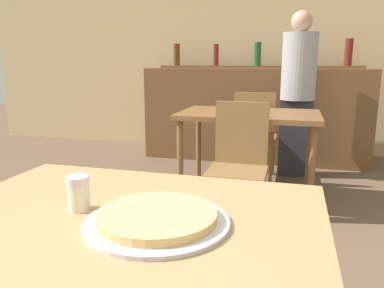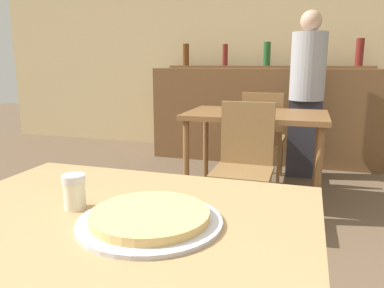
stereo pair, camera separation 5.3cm
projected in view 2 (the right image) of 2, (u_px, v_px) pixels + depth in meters
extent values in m
cube|color=#D1B784|center=(271.00, 43.00, 4.76)|extent=(8.00, 0.05, 2.80)
cube|color=#A87F51|center=(116.00, 222.00, 1.08)|extent=(1.14, 0.87, 0.04)
cylinder|color=#A87F51|center=(58.00, 250.00, 1.65)|extent=(0.05, 0.05, 0.68)
cube|color=brown|center=(256.00, 115.00, 3.07)|extent=(1.13, 0.72, 0.04)
cylinder|color=brown|center=(186.00, 164.00, 3.02)|extent=(0.05, 0.05, 0.71)
cylinder|color=brown|center=(318.00, 174.00, 2.72)|extent=(0.05, 0.05, 0.71)
cylinder|color=brown|center=(206.00, 148.00, 3.58)|extent=(0.05, 0.05, 0.71)
cylinder|color=brown|center=(317.00, 155.00, 3.29)|extent=(0.05, 0.05, 0.71)
cube|color=brown|center=(263.00, 115.00, 4.47)|extent=(2.60, 0.56, 1.09)
cube|color=brown|center=(266.00, 67.00, 4.48)|extent=(2.39, 0.24, 0.03)
cylinder|color=#5B3314|center=(186.00, 55.00, 4.75)|extent=(0.08, 0.08, 0.27)
cylinder|color=maroon|center=(225.00, 55.00, 4.60)|extent=(0.06, 0.06, 0.26)
cylinder|color=#1E5123|center=(267.00, 54.00, 4.45)|extent=(0.08, 0.08, 0.28)
cylinder|color=#9999A3|center=(312.00, 53.00, 4.30)|extent=(0.09, 0.09, 0.28)
cylinder|color=maroon|center=(360.00, 52.00, 4.15)|extent=(0.09, 0.09, 0.30)
cube|color=olive|center=(242.00, 173.00, 2.57)|extent=(0.40, 0.40, 0.04)
cube|color=olive|center=(247.00, 133.00, 2.69)|extent=(0.38, 0.04, 0.45)
cylinder|color=olive|center=(212.00, 208.00, 2.51)|extent=(0.03, 0.03, 0.39)
cylinder|color=olive|center=(263.00, 214.00, 2.41)|extent=(0.03, 0.03, 0.39)
cylinder|color=olive|center=(223.00, 192.00, 2.82)|extent=(0.03, 0.03, 0.39)
cylinder|color=olive|center=(268.00, 197.00, 2.73)|extent=(0.03, 0.03, 0.39)
cube|color=olive|center=(263.00, 139.00, 3.71)|extent=(0.40, 0.40, 0.04)
cube|color=olive|center=(262.00, 117.00, 3.49)|extent=(0.38, 0.04, 0.45)
cylinder|color=olive|center=(281.00, 157.00, 3.87)|extent=(0.03, 0.03, 0.39)
cylinder|color=olive|center=(248.00, 155.00, 3.96)|extent=(0.03, 0.03, 0.39)
cylinder|color=olive|center=(278.00, 166.00, 3.55)|extent=(0.03, 0.03, 0.39)
cylinder|color=olive|center=(243.00, 163.00, 3.65)|extent=(0.03, 0.03, 0.39)
cylinder|color=#B7B7BC|center=(150.00, 222.00, 1.02)|extent=(0.40, 0.40, 0.01)
cylinder|color=#E0B266|center=(150.00, 215.00, 1.01)|extent=(0.32, 0.32, 0.02)
cylinder|color=beige|center=(75.00, 195.00, 1.12)|extent=(0.06, 0.06, 0.08)
cylinder|color=silver|center=(73.00, 179.00, 1.11)|extent=(0.07, 0.07, 0.02)
cube|color=#2D2D38|center=(304.00, 139.00, 3.82)|extent=(0.32, 0.18, 0.79)
cylinder|color=#9E9EA3|center=(308.00, 67.00, 3.67)|extent=(0.34, 0.34, 0.66)
sphere|color=tan|center=(311.00, 21.00, 3.58)|extent=(0.20, 0.20, 0.20)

